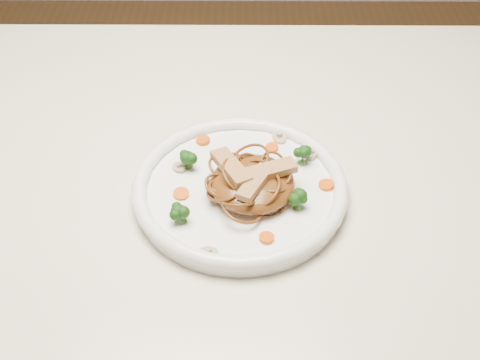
{
  "coord_description": "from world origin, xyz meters",
  "views": [
    {
      "loc": [
        0.09,
        -0.67,
        1.33
      ],
      "look_at": [
        0.09,
        -0.07,
        0.78
      ],
      "focal_mm": 46.24,
      "sensor_mm": 36.0,
      "label": 1
    }
  ],
  "objects": [
    {
      "name": "mushroom_2",
      "position": [
        0.0,
        -0.03,
        0.77
      ],
      "size": [
        0.03,
        0.03,
        0.01
      ],
      "primitive_type": "cylinder",
      "rotation": [
        0.0,
        0.0,
        -0.79
      ],
      "color": "beige",
      "rests_on": "plate"
    },
    {
      "name": "chicken_b",
      "position": [
        0.08,
        -0.07,
        0.8
      ],
      "size": [
        0.06,
        0.08,
        0.01
      ],
      "primitive_type": "cube",
      "rotation": [
        0.0,
        0.0,
        2.08
      ],
      "color": "tan",
      "rests_on": "noodle_mound"
    },
    {
      "name": "mushroom_1",
      "position": [
        0.19,
        -0.0,
        0.77
      ],
      "size": [
        0.03,
        0.03,
        0.01
      ],
      "primitive_type": "cylinder",
      "rotation": [
        0.0,
        0.0,
        1.18
      ],
      "color": "beige",
      "rests_on": "plate"
    },
    {
      "name": "carrot_1",
      "position": [
        0.01,
        -0.08,
        0.77
      ],
      "size": [
        0.03,
        0.03,
        0.0
      ],
      "primitive_type": "cylinder",
      "rotation": [
        0.0,
        0.0,
        0.28
      ],
      "color": "#D75007",
      "rests_on": "plate"
    },
    {
      "name": "carrot_0",
      "position": [
        0.13,
        0.01,
        0.77
      ],
      "size": [
        0.02,
        0.02,
        0.0
      ],
      "primitive_type": "cylinder",
      "rotation": [
        0.0,
        0.0,
        0.38
      ],
      "color": "#D75007",
      "rests_on": "plate"
    },
    {
      "name": "mushroom_3",
      "position": [
        0.14,
        0.04,
        0.77
      ],
      "size": [
        0.04,
        0.04,
        0.01
      ],
      "primitive_type": "cylinder",
      "rotation": [
        0.0,
        0.0,
        1.94
      ],
      "color": "beige",
      "rests_on": "plate"
    },
    {
      "name": "broccoli_1",
      "position": [
        0.01,
        -0.03,
        0.78
      ],
      "size": [
        0.04,
        0.04,
        0.03
      ],
      "primitive_type": null,
      "rotation": [
        0.0,
        0.0,
        -0.34
      ],
      "color": "#18410D",
      "rests_on": "plate"
    },
    {
      "name": "carrot_2",
      "position": [
        0.2,
        -0.06,
        0.77
      ],
      "size": [
        0.02,
        0.02,
        0.0
      ],
      "primitive_type": "cylinder",
      "rotation": [
        0.0,
        0.0,
        0.08
      ],
      "color": "#D75007",
      "rests_on": "plate"
    },
    {
      "name": "broccoli_0",
      "position": [
        0.17,
        -0.02,
        0.78
      ],
      "size": [
        0.03,
        0.03,
        0.03
      ],
      "primitive_type": null,
      "rotation": [
        0.0,
        0.0,
        0.18
      ],
      "color": "#18410D",
      "rests_on": "plate"
    },
    {
      "name": "table",
      "position": [
        0.0,
        0.0,
        0.65
      ],
      "size": [
        1.2,
        0.8,
        0.75
      ],
      "color": "beige",
      "rests_on": "ground"
    },
    {
      "name": "broccoli_3",
      "position": [
        0.16,
        -0.1,
        0.78
      ],
      "size": [
        0.04,
        0.04,
        0.03
      ],
      "primitive_type": null,
      "rotation": [
        0.0,
        0.0,
        0.3
      ],
      "color": "#18410D",
      "rests_on": "plate"
    },
    {
      "name": "carrot_4",
      "position": [
        0.12,
        -0.16,
        0.77
      ],
      "size": [
        0.02,
        0.02,
        0.0
      ],
      "primitive_type": "cylinder",
      "rotation": [
        0.0,
        0.0,
        -0.04
      ],
      "color": "#D75007",
      "rests_on": "plate"
    },
    {
      "name": "broccoli_2",
      "position": [
        0.01,
        -0.13,
        0.78
      ],
      "size": [
        0.03,
        0.03,
        0.03
      ],
      "primitive_type": null,
      "rotation": [
        0.0,
        0.0,
        0.03
      ],
      "color": "#18410D",
      "rests_on": "plate"
    },
    {
      "name": "carrot_3",
      "position": [
        0.03,
        0.03,
        0.77
      ],
      "size": [
        0.03,
        0.03,
        0.0
      ],
      "primitive_type": "cylinder",
      "rotation": [
        0.0,
        0.0,
        0.39
      ],
      "color": "#D75007",
      "rests_on": "plate"
    },
    {
      "name": "plate",
      "position": [
        0.09,
        -0.07,
        0.76
      ],
      "size": [
        0.37,
        0.37,
        0.02
      ],
      "primitive_type": "cylinder",
      "rotation": [
        0.0,
        0.0,
        -0.4
      ],
      "color": "white",
      "rests_on": "table"
    },
    {
      "name": "mushroom_0",
      "position": [
        0.05,
        -0.18,
        0.77
      ],
      "size": [
        0.03,
        0.03,
        0.01
      ],
      "primitive_type": "cylinder",
      "rotation": [
        0.0,
        0.0,
        -0.13
      ],
      "color": "beige",
      "rests_on": "plate"
    },
    {
      "name": "chicken_c",
      "position": [
        0.11,
        -0.1,
        0.8
      ],
      "size": [
        0.05,
        0.07,
        0.01
      ],
      "primitive_type": "cube",
      "rotation": [
        0.0,
        0.0,
        4.2
      ],
      "color": "tan",
      "rests_on": "noodle_mound"
    },
    {
      "name": "noodle_mound",
      "position": [
        0.1,
        -0.08,
        0.78
      ],
      "size": [
        0.13,
        0.13,
        0.04
      ],
      "primitive_type": "ellipsoid",
      "rotation": [
        0.0,
        0.0,
        0.13
      ],
      "color": "brown",
      "rests_on": "plate"
    },
    {
      "name": "chicken_a",
      "position": [
        0.12,
        -0.07,
        0.8
      ],
      "size": [
        0.08,
        0.05,
        0.01
      ],
      "primitive_type": "cube",
      "rotation": [
        0.0,
        0.0,
        0.34
      ],
      "color": "tan",
      "rests_on": "noodle_mound"
    }
  ]
}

